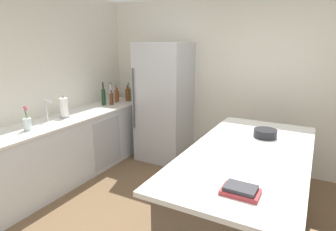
{
  "coord_description": "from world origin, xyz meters",
  "views": [
    {
      "loc": [
        0.96,
        -2.09,
        1.94
      ],
      "look_at": [
        -0.71,
        1.03,
        1.0
      ],
      "focal_mm": 30.14,
      "sensor_mm": 36.0,
      "label": 1
    }
  ],
  "objects_px": {
    "soda_bottle": "(111,95)",
    "wine_bottle": "(103,97)",
    "sink_faucet": "(47,110)",
    "mixing_bowl": "(265,133)",
    "kitchen_island": "(245,195)",
    "paper_towel_roll": "(64,108)",
    "hot_sauce_bottle": "(117,96)",
    "vinegar_bottle": "(116,96)",
    "cookbook_stack": "(240,190)",
    "gin_bottle": "(129,93)",
    "flower_vase": "(27,123)",
    "refrigerator": "(164,103)",
    "whiskey_bottle": "(128,95)",
    "syrup_bottle": "(111,99)"
  },
  "relations": [
    {
      "from": "whiskey_bottle",
      "to": "vinegar_bottle",
      "type": "distance_m",
      "value": 0.22
    },
    {
      "from": "wine_bottle",
      "to": "syrup_bottle",
      "type": "bearing_deg",
      "value": 41.65
    },
    {
      "from": "kitchen_island",
      "to": "flower_vase",
      "type": "xyz_separation_m",
      "value": [
        -2.5,
        -0.51,
        0.53
      ]
    },
    {
      "from": "paper_towel_roll",
      "to": "cookbook_stack",
      "type": "distance_m",
      "value": 2.84
    },
    {
      "from": "soda_bottle",
      "to": "flower_vase",
      "type": "bearing_deg",
      "value": -86.4
    },
    {
      "from": "paper_towel_roll",
      "to": "syrup_bottle",
      "type": "height_order",
      "value": "paper_towel_roll"
    },
    {
      "from": "vinegar_bottle",
      "to": "cookbook_stack",
      "type": "xyz_separation_m",
      "value": [
        2.69,
        -2.06,
        -0.06
      ]
    },
    {
      "from": "kitchen_island",
      "to": "refrigerator",
      "type": "xyz_separation_m",
      "value": [
        -1.69,
        1.4,
        0.49
      ]
    },
    {
      "from": "wine_bottle",
      "to": "refrigerator",
      "type": "bearing_deg",
      "value": 24.57
    },
    {
      "from": "sink_faucet",
      "to": "soda_bottle",
      "type": "xyz_separation_m",
      "value": [
        -0.01,
        1.3,
        -0.02
      ]
    },
    {
      "from": "cookbook_stack",
      "to": "mixing_bowl",
      "type": "xyz_separation_m",
      "value": [
        -0.06,
        1.3,
        0.02
      ]
    },
    {
      "from": "sink_faucet",
      "to": "whiskey_bottle",
      "type": "bearing_deg",
      "value": 85.22
    },
    {
      "from": "flower_vase",
      "to": "syrup_bottle",
      "type": "bearing_deg",
      "value": 90.48
    },
    {
      "from": "soda_bottle",
      "to": "paper_towel_roll",
      "type": "bearing_deg",
      "value": -87.98
    },
    {
      "from": "sink_faucet",
      "to": "mixing_bowl",
      "type": "distance_m",
      "value": 2.73
    },
    {
      "from": "gin_bottle",
      "to": "hot_sauce_bottle",
      "type": "height_order",
      "value": "gin_bottle"
    },
    {
      "from": "refrigerator",
      "to": "flower_vase",
      "type": "xyz_separation_m",
      "value": [
        -0.81,
        -1.91,
        0.04
      ]
    },
    {
      "from": "wine_bottle",
      "to": "cookbook_stack",
      "type": "distance_m",
      "value": 3.26
    },
    {
      "from": "paper_towel_roll",
      "to": "gin_bottle",
      "type": "relative_size",
      "value": 1.04
    },
    {
      "from": "kitchen_island",
      "to": "mixing_bowl",
      "type": "height_order",
      "value": "mixing_bowl"
    },
    {
      "from": "kitchen_island",
      "to": "refrigerator",
      "type": "height_order",
      "value": "refrigerator"
    },
    {
      "from": "refrigerator",
      "to": "paper_towel_roll",
      "type": "relative_size",
      "value": 6.16
    },
    {
      "from": "mixing_bowl",
      "to": "syrup_bottle",
      "type": "bearing_deg",
      "value": 167.53
    },
    {
      "from": "whiskey_bottle",
      "to": "vinegar_bottle",
      "type": "xyz_separation_m",
      "value": [
        -0.1,
        -0.19,
        0.0
      ]
    },
    {
      "from": "kitchen_island",
      "to": "paper_towel_roll",
      "type": "distance_m",
      "value": 2.63
    },
    {
      "from": "paper_towel_roll",
      "to": "mixing_bowl",
      "type": "xyz_separation_m",
      "value": [
        2.63,
        0.38,
        -0.06
      ]
    },
    {
      "from": "whiskey_bottle",
      "to": "soda_bottle",
      "type": "height_order",
      "value": "soda_bottle"
    },
    {
      "from": "refrigerator",
      "to": "syrup_bottle",
      "type": "bearing_deg",
      "value": -157.86
    },
    {
      "from": "kitchen_island",
      "to": "wine_bottle",
      "type": "bearing_deg",
      "value": 159.43
    },
    {
      "from": "wine_bottle",
      "to": "cookbook_stack",
      "type": "relative_size",
      "value": 1.49
    },
    {
      "from": "paper_towel_roll",
      "to": "whiskey_bottle",
      "type": "bearing_deg",
      "value": 85.47
    },
    {
      "from": "refrigerator",
      "to": "soda_bottle",
      "type": "distance_m",
      "value": 0.94
    },
    {
      "from": "hot_sauce_bottle",
      "to": "mixing_bowl",
      "type": "relative_size",
      "value": 0.96
    },
    {
      "from": "soda_bottle",
      "to": "wine_bottle",
      "type": "relative_size",
      "value": 0.9
    },
    {
      "from": "cookbook_stack",
      "to": "mixing_bowl",
      "type": "distance_m",
      "value": 1.3
    },
    {
      "from": "kitchen_island",
      "to": "whiskey_bottle",
      "type": "xyz_separation_m",
      "value": [
        -2.46,
        1.45,
        0.54
      ]
    },
    {
      "from": "kitchen_island",
      "to": "wine_bottle",
      "type": "xyz_separation_m",
      "value": [
        -2.61,
        0.98,
        0.58
      ]
    },
    {
      "from": "kitchen_island",
      "to": "vinegar_bottle",
      "type": "height_order",
      "value": "vinegar_bottle"
    },
    {
      "from": "flower_vase",
      "to": "cookbook_stack",
      "type": "height_order",
      "value": "flower_vase"
    },
    {
      "from": "kitchen_island",
      "to": "sink_faucet",
      "type": "relative_size",
      "value": 7.5
    },
    {
      "from": "vinegar_bottle",
      "to": "mixing_bowl",
      "type": "height_order",
      "value": "vinegar_bottle"
    },
    {
      "from": "soda_bottle",
      "to": "sink_faucet",
      "type": "bearing_deg",
      "value": -89.54
    },
    {
      "from": "wine_bottle",
      "to": "flower_vase",
      "type": "bearing_deg",
      "value": -85.84
    },
    {
      "from": "cookbook_stack",
      "to": "mixing_bowl",
      "type": "height_order",
      "value": "mixing_bowl"
    },
    {
      "from": "flower_vase",
      "to": "gin_bottle",
      "type": "xyz_separation_m",
      "value": [
        -0.01,
        2.06,
        0.03
      ]
    },
    {
      "from": "whiskey_bottle",
      "to": "hot_sauce_bottle",
      "type": "height_order",
      "value": "whiskey_bottle"
    },
    {
      "from": "gin_bottle",
      "to": "cookbook_stack",
      "type": "relative_size",
      "value": 1.17
    },
    {
      "from": "cookbook_stack",
      "to": "kitchen_island",
      "type": "bearing_deg",
      "value": 98.81
    },
    {
      "from": "hot_sauce_bottle",
      "to": "cookbook_stack",
      "type": "relative_size",
      "value": 0.92
    },
    {
      "from": "flower_vase",
      "to": "hot_sauce_bottle",
      "type": "bearing_deg",
      "value": 93.46
    }
  ]
}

